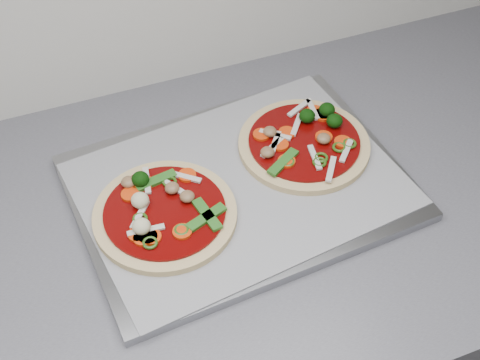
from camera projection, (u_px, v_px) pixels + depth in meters
name	position (u px, v px, depth m)	size (l,w,h in m)	color
countertop	(174.00, 237.00, 0.90)	(3.60, 0.60, 0.04)	slate
baking_tray	(240.00, 188.00, 0.93)	(0.44, 0.33, 0.01)	gray
parchment	(240.00, 184.00, 0.92)	(0.43, 0.31, 0.00)	#98989D
pizza_left	(163.00, 212.00, 0.88)	(0.23, 0.23, 0.03)	tan
pizza_right	(305.00, 142.00, 0.97)	(0.25, 0.25, 0.03)	tan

